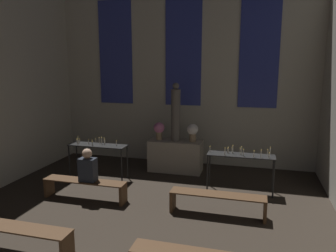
% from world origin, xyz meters
% --- Properties ---
extents(wall_back, '(7.80, 0.16, 5.49)m').
position_xyz_m(wall_back, '(0.00, 9.09, 2.77)').
color(wall_back, '#B2AD9E').
rests_on(wall_back, ground_plane).
extents(altar, '(1.46, 0.61, 0.87)m').
position_xyz_m(altar, '(0.00, 8.13, 0.44)').
color(altar, gray).
rests_on(altar, ground_plane).
extents(statue, '(0.26, 0.26, 1.59)m').
position_xyz_m(statue, '(0.00, 8.13, 1.63)').
color(statue, '#5B5651').
rests_on(statue, altar).
extents(flower_vase_left, '(0.30, 0.30, 0.49)m').
position_xyz_m(flower_vase_left, '(-0.48, 8.13, 1.17)').
color(flower_vase_left, '#937A5B').
rests_on(flower_vase_left, altar).
extents(flower_vase_right, '(0.30, 0.30, 0.49)m').
position_xyz_m(flower_vase_right, '(0.48, 8.13, 1.17)').
color(flower_vase_right, '#937A5B').
rests_on(flower_vase_right, altar).
extents(candle_rack_left, '(1.54, 0.44, 1.08)m').
position_xyz_m(candle_rack_left, '(-1.83, 7.06, 0.78)').
color(candle_rack_left, black).
rests_on(candle_rack_left, ground_plane).
extents(candle_rack_right, '(1.54, 0.44, 1.10)m').
position_xyz_m(candle_rack_right, '(1.82, 7.05, 0.78)').
color(candle_rack_right, black).
rests_on(candle_rack_right, ground_plane).
extents(pew_second_left, '(1.88, 0.36, 0.44)m').
position_xyz_m(pew_second_left, '(-1.46, 3.53, 0.32)').
color(pew_second_left, '#4C331E').
rests_on(pew_second_left, ground_plane).
extents(pew_back_left, '(1.88, 0.36, 0.44)m').
position_xyz_m(pew_back_left, '(-1.46, 5.69, 0.32)').
color(pew_back_left, '#4C331E').
rests_on(pew_back_left, ground_plane).
extents(pew_back_right, '(1.88, 0.36, 0.44)m').
position_xyz_m(pew_back_right, '(1.46, 5.69, 0.32)').
color(pew_back_right, '#4C331E').
rests_on(pew_back_right, ground_plane).
extents(person_seated, '(0.36, 0.24, 0.72)m').
position_xyz_m(person_seated, '(-1.36, 5.69, 0.76)').
color(person_seated, '#282D38').
rests_on(person_seated, pew_back_left).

